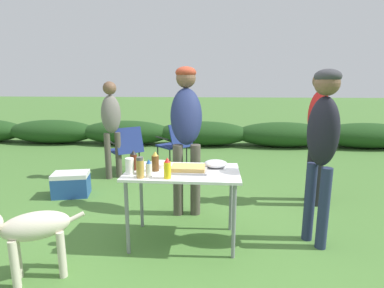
{
  "coord_description": "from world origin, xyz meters",
  "views": [
    {
      "loc": [
        0.31,
        -2.78,
        1.59
      ],
      "look_at": [
        0.05,
        0.57,
        0.89
      ],
      "focal_mm": 28.0,
      "sensor_mm": 36.0,
      "label": 1
    }
  ],
  "objects_px": {
    "standing_person_in_olive_jacket": "(318,125)",
    "camp_chair_green_behind_table": "(175,142)",
    "paper_cup_stack": "(130,166)",
    "standing_person_in_navy_coat": "(186,122)",
    "cooler_box": "(71,184)",
    "camp_chair_near_hedge": "(126,147)",
    "folding_table": "(183,178)",
    "mixing_bowl": "(216,164)",
    "dog": "(30,230)",
    "spice_jar": "(140,168)",
    "food_tray": "(188,169)",
    "standing_person_in_dark_puffer": "(323,137)",
    "bbq_sauce_bottle": "(134,161)",
    "mustard_bottle": "(167,168)",
    "beer_bottle": "(155,162)",
    "plate_stack": "(159,164)",
    "mayo_bottle": "(149,169)",
    "relish_jar": "(140,166)",
    "standing_person_in_gray_fleece": "(111,120)"
  },
  "relations": [
    {
      "from": "mayo_bottle",
      "to": "standing_person_in_dark_puffer",
      "type": "relative_size",
      "value": 0.1
    },
    {
      "from": "standing_person_in_olive_jacket",
      "to": "dog",
      "type": "distance_m",
      "value": 3.38
    },
    {
      "from": "plate_stack",
      "to": "bbq_sauce_bottle",
      "type": "relative_size",
      "value": 1.06
    },
    {
      "from": "standing_person_in_dark_puffer",
      "to": "plate_stack",
      "type": "bearing_deg",
      "value": -121.61
    },
    {
      "from": "standing_person_in_dark_puffer",
      "to": "camp_chair_near_hedge",
      "type": "bearing_deg",
      "value": -159.12
    },
    {
      "from": "standing_person_in_olive_jacket",
      "to": "standing_person_in_dark_puffer",
      "type": "xyz_separation_m",
      "value": [
        -0.31,
        -1.08,
        0.04
      ]
    },
    {
      "from": "spice_jar",
      "to": "camp_chair_green_behind_table",
      "type": "xyz_separation_m",
      "value": [
        -0.08,
        2.98,
        -0.37
      ]
    },
    {
      "from": "mustard_bottle",
      "to": "standing_person_in_dark_puffer",
      "type": "xyz_separation_m",
      "value": [
        1.42,
        0.29,
        0.26
      ]
    },
    {
      "from": "folding_table",
      "to": "relish_jar",
      "type": "relative_size",
      "value": 6.98
    },
    {
      "from": "mayo_bottle",
      "to": "camp_chair_near_hedge",
      "type": "distance_m",
      "value": 2.67
    },
    {
      "from": "relish_jar",
      "to": "beer_bottle",
      "type": "bearing_deg",
      "value": 40.48
    },
    {
      "from": "camp_chair_near_hedge",
      "to": "folding_table",
      "type": "bearing_deg",
      "value": -98.54
    },
    {
      "from": "dog",
      "to": "cooler_box",
      "type": "xyz_separation_m",
      "value": [
        -0.56,
        1.8,
        -0.26
      ]
    },
    {
      "from": "folding_table",
      "to": "dog",
      "type": "xyz_separation_m",
      "value": [
        -1.15,
        -0.7,
        -0.23
      ]
    },
    {
      "from": "plate_stack",
      "to": "cooler_box",
      "type": "height_order",
      "value": "plate_stack"
    },
    {
      "from": "relish_jar",
      "to": "camp_chair_near_hedge",
      "type": "relative_size",
      "value": 0.19
    },
    {
      "from": "paper_cup_stack",
      "to": "bbq_sauce_bottle",
      "type": "distance_m",
      "value": 0.14
    },
    {
      "from": "relish_jar",
      "to": "dog",
      "type": "height_order",
      "value": "relish_jar"
    },
    {
      "from": "food_tray",
      "to": "cooler_box",
      "type": "height_order",
      "value": "food_tray"
    },
    {
      "from": "standing_person_in_gray_fleece",
      "to": "standing_person_in_dark_puffer",
      "type": "bearing_deg",
      "value": -66.51
    },
    {
      "from": "mustard_bottle",
      "to": "camp_chair_near_hedge",
      "type": "distance_m",
      "value": 2.76
    },
    {
      "from": "paper_cup_stack",
      "to": "standing_person_in_dark_puffer",
      "type": "height_order",
      "value": "standing_person_in_dark_puffer"
    },
    {
      "from": "standing_person_in_dark_puffer",
      "to": "standing_person_in_navy_coat",
      "type": "bearing_deg",
      "value": -146.26
    },
    {
      "from": "standing_person_in_dark_puffer",
      "to": "camp_chair_green_behind_table",
      "type": "height_order",
      "value": "standing_person_in_dark_puffer"
    },
    {
      "from": "standing_person_in_olive_jacket",
      "to": "camp_chair_near_hedge",
      "type": "bearing_deg",
      "value": -120.85
    },
    {
      "from": "paper_cup_stack",
      "to": "standing_person_in_olive_jacket",
      "type": "bearing_deg",
      "value": 30.97
    },
    {
      "from": "food_tray",
      "to": "standing_person_in_dark_puffer",
      "type": "height_order",
      "value": "standing_person_in_dark_puffer"
    },
    {
      "from": "standing_person_in_navy_coat",
      "to": "folding_table",
      "type": "bearing_deg",
      "value": -94.01
    },
    {
      "from": "plate_stack",
      "to": "cooler_box",
      "type": "bearing_deg",
      "value": 146.4
    },
    {
      "from": "relish_jar",
      "to": "camp_chair_green_behind_table",
      "type": "distance_m",
      "value": 2.88
    },
    {
      "from": "folding_table",
      "to": "bbq_sauce_bottle",
      "type": "height_order",
      "value": "bbq_sauce_bottle"
    },
    {
      "from": "standing_person_in_navy_coat",
      "to": "cooler_box",
      "type": "height_order",
      "value": "standing_person_in_navy_coat"
    },
    {
      "from": "beer_bottle",
      "to": "camp_chair_green_behind_table",
      "type": "distance_m",
      "value": 2.79
    },
    {
      "from": "folding_table",
      "to": "dog",
      "type": "distance_m",
      "value": 1.37
    },
    {
      "from": "spice_jar",
      "to": "standing_person_in_dark_puffer",
      "type": "distance_m",
      "value": 1.71
    },
    {
      "from": "bbq_sauce_bottle",
      "to": "dog",
      "type": "bearing_deg",
      "value": -133.98
    },
    {
      "from": "standing_person_in_olive_jacket",
      "to": "camp_chair_green_behind_table",
      "type": "bearing_deg",
      "value": -137.44
    },
    {
      "from": "food_tray",
      "to": "standing_person_in_dark_puffer",
      "type": "distance_m",
      "value": 1.3
    },
    {
      "from": "food_tray",
      "to": "spice_jar",
      "type": "height_order",
      "value": "spice_jar"
    },
    {
      "from": "standing_person_in_navy_coat",
      "to": "standing_person_in_olive_jacket",
      "type": "distance_m",
      "value": 1.7
    },
    {
      "from": "paper_cup_stack",
      "to": "standing_person_in_navy_coat",
      "type": "relative_size",
      "value": 0.09
    },
    {
      "from": "cooler_box",
      "to": "beer_bottle",
      "type": "bearing_deg",
      "value": -50.8
    },
    {
      "from": "standing_person_in_navy_coat",
      "to": "camp_chair_near_hedge",
      "type": "relative_size",
      "value": 2.13
    },
    {
      "from": "paper_cup_stack",
      "to": "standing_person_in_gray_fleece",
      "type": "xyz_separation_m",
      "value": [
        -0.9,
        2.09,
        0.16
      ]
    },
    {
      "from": "mustard_bottle",
      "to": "standing_person_in_dark_puffer",
      "type": "height_order",
      "value": "standing_person_in_dark_puffer"
    },
    {
      "from": "plate_stack",
      "to": "dog",
      "type": "xyz_separation_m",
      "value": [
        -0.9,
        -0.84,
        -0.33
      ]
    },
    {
      "from": "standing_person_in_navy_coat",
      "to": "standing_person_in_dark_puffer",
      "type": "xyz_separation_m",
      "value": [
        1.35,
        -0.71,
        -0.03
      ]
    },
    {
      "from": "plate_stack",
      "to": "mayo_bottle",
      "type": "bearing_deg",
      "value": -94.27
    },
    {
      "from": "folding_table",
      "to": "standing_person_in_navy_coat",
      "type": "distance_m",
      "value": 0.89
    },
    {
      "from": "mixing_bowl",
      "to": "dog",
      "type": "xyz_separation_m",
      "value": [
        -1.47,
        -0.86,
        -0.34
      ]
    }
  ]
}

